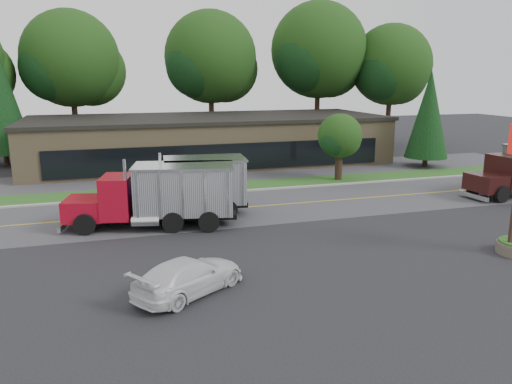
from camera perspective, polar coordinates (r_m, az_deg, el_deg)
ground at (r=22.47m, az=3.21°, el=-7.59°), size 140.00×140.00×0.00m
road at (r=30.67m, az=-2.57°, el=-1.89°), size 60.00×8.00×0.02m
center_line at (r=30.67m, az=-2.57°, el=-1.89°), size 60.00×0.12×0.01m
curb at (r=34.63m, az=-4.31°, el=-0.16°), size 60.00×0.30×0.12m
grass_verge at (r=36.34m, az=-4.93°, el=0.47°), size 60.00×3.40×0.03m
far_parking at (r=41.14m, az=-6.40°, el=1.93°), size 60.00×7.00×0.02m
strip_mall at (r=47.02m, az=-5.42°, el=5.83°), size 32.00×12.00×4.00m
tree_far_b at (r=53.89m, az=-20.24°, el=13.63°), size 10.03×9.44×14.31m
tree_far_c at (r=55.05m, az=-5.09°, el=14.62°), size 10.33×9.72×14.73m
tree_far_d at (r=57.86m, az=7.26°, el=15.29°), size 11.20×10.55×15.98m
tree_far_e at (r=59.77m, az=15.23°, el=13.44°), size 9.56×9.00×13.64m
evergreen_right at (r=46.67m, az=19.13°, el=8.40°), size 3.73×3.73×8.48m
tree_verge at (r=39.12m, az=9.59°, el=6.11°), size 3.62×3.40×5.16m
dump_truck_red at (r=26.99m, az=-10.80°, el=-0.24°), size 9.16×4.31×3.36m
dump_truck_blue at (r=28.90m, az=-7.96°, el=0.74°), size 7.99×3.34×3.36m
rally_car at (r=19.00m, az=-7.66°, el=-9.49°), size 4.92×4.15×1.35m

